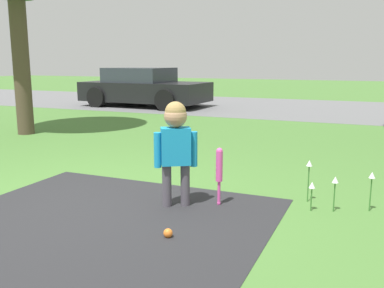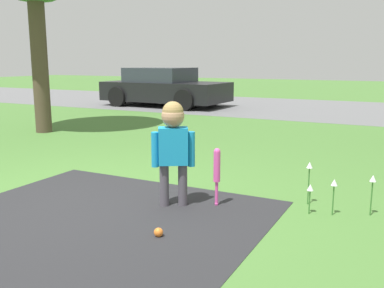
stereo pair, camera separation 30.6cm
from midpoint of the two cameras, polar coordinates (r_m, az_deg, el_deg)
The scene contains 7 objects.
ground_plane at distance 4.44m, azimuth -16.41°, elevation -7.95°, with size 60.00×60.00×0.00m, color #477533.
street_strip at distance 13.49m, azimuth 11.36°, elevation 4.82°, with size 40.00×6.00×0.01m.
child at distance 4.11m, azimuth -4.32°, elevation 0.63°, with size 0.37×0.28×1.03m.
baseball_bat at distance 4.19m, azimuth 1.57°, elevation -3.27°, with size 0.07×0.07×0.58m.
sports_ball at distance 3.55m, azimuth -5.74°, elevation -11.77°, with size 0.08×0.08×0.08m.
parked_car at distance 13.68m, azimuth -7.05°, elevation 7.44°, with size 3.96×2.12×1.20m.
flower_bed at distance 4.27m, azimuth 16.20°, elevation -4.44°, with size 0.65×0.33×0.43m.
Camera 1 is at (2.58, -3.28, 1.41)m, focal length 40.00 mm.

